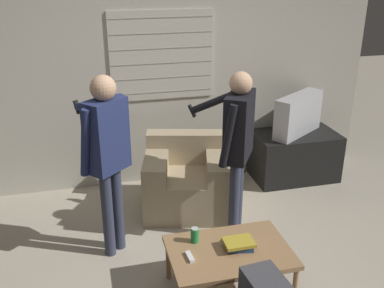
{
  "coord_description": "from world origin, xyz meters",
  "views": [
    {
      "loc": [
        -0.8,
        -2.92,
        2.53
      ],
      "look_at": [
        0.1,
        0.65,
        1.0
      ],
      "focal_mm": 42.0,
      "sensor_mm": 36.0,
      "label": 1
    }
  ],
  "objects_px": {
    "coffee_table": "(229,254)",
    "armchair_beige": "(187,180)",
    "person_left_standing": "(106,146)",
    "soda_can": "(195,235)",
    "book_stack": "(239,244)",
    "floor_fan": "(234,170)",
    "person_right_standing": "(237,136)",
    "spare_remote": "(190,257)",
    "tv": "(298,115)"
  },
  "relations": [
    {
      "from": "person_left_standing",
      "to": "spare_remote",
      "type": "relative_size",
      "value": 12.6
    },
    {
      "from": "person_right_standing",
      "to": "book_stack",
      "type": "bearing_deg",
      "value": -165.52
    },
    {
      "from": "tv",
      "to": "floor_fan",
      "type": "height_order",
      "value": "tv"
    },
    {
      "from": "person_right_standing",
      "to": "coffee_table",
      "type": "bearing_deg",
      "value": -170.42
    },
    {
      "from": "armchair_beige",
      "to": "person_right_standing",
      "type": "relative_size",
      "value": 0.64
    },
    {
      "from": "coffee_table",
      "to": "spare_remote",
      "type": "height_order",
      "value": "spare_remote"
    },
    {
      "from": "person_left_standing",
      "to": "spare_remote",
      "type": "height_order",
      "value": "person_left_standing"
    },
    {
      "from": "coffee_table",
      "to": "spare_remote",
      "type": "xyz_separation_m",
      "value": [
        -0.33,
        -0.03,
        0.05
      ]
    },
    {
      "from": "person_right_standing",
      "to": "book_stack",
      "type": "distance_m",
      "value": 1.02
    },
    {
      "from": "book_stack",
      "to": "soda_can",
      "type": "bearing_deg",
      "value": 153.38
    },
    {
      "from": "soda_can",
      "to": "floor_fan",
      "type": "distance_m",
      "value": 1.82
    },
    {
      "from": "person_left_standing",
      "to": "book_stack",
      "type": "distance_m",
      "value": 1.37
    },
    {
      "from": "person_left_standing",
      "to": "spare_remote",
      "type": "xyz_separation_m",
      "value": [
        0.52,
        -0.83,
        -0.63
      ]
    },
    {
      "from": "armchair_beige",
      "to": "person_right_standing",
      "type": "distance_m",
      "value": 0.98
    },
    {
      "from": "coffee_table",
      "to": "spare_remote",
      "type": "distance_m",
      "value": 0.33
    },
    {
      "from": "book_stack",
      "to": "spare_remote",
      "type": "height_order",
      "value": "book_stack"
    },
    {
      "from": "book_stack",
      "to": "soda_can",
      "type": "relative_size",
      "value": 1.93
    },
    {
      "from": "tv",
      "to": "person_left_standing",
      "type": "distance_m",
      "value": 2.51
    },
    {
      "from": "person_left_standing",
      "to": "coffee_table",
      "type": "bearing_deg",
      "value": -85.1
    },
    {
      "from": "coffee_table",
      "to": "tv",
      "type": "xyz_separation_m",
      "value": [
        1.44,
        1.8,
        0.44
      ]
    },
    {
      "from": "spare_remote",
      "to": "floor_fan",
      "type": "bearing_deg",
      "value": 56.7
    },
    {
      "from": "book_stack",
      "to": "floor_fan",
      "type": "xyz_separation_m",
      "value": [
        0.56,
        1.73,
        -0.24
      ]
    },
    {
      "from": "person_right_standing",
      "to": "spare_remote",
      "type": "bearing_deg",
      "value": 173.53
    },
    {
      "from": "armchair_beige",
      "to": "person_left_standing",
      "type": "bearing_deg",
      "value": 49.43
    },
    {
      "from": "coffee_table",
      "to": "person_left_standing",
      "type": "distance_m",
      "value": 1.36
    },
    {
      "from": "person_right_standing",
      "to": "spare_remote",
      "type": "distance_m",
      "value": 1.23
    },
    {
      "from": "person_right_standing",
      "to": "soda_can",
      "type": "relative_size",
      "value": 12.92
    },
    {
      "from": "tv",
      "to": "person_right_standing",
      "type": "xyz_separation_m",
      "value": [
        -1.11,
        -0.99,
        0.22
      ]
    },
    {
      "from": "person_left_standing",
      "to": "floor_fan",
      "type": "height_order",
      "value": "person_left_standing"
    },
    {
      "from": "tv",
      "to": "spare_remote",
      "type": "height_order",
      "value": "tv"
    },
    {
      "from": "person_left_standing",
      "to": "soda_can",
      "type": "distance_m",
      "value": 1.05
    },
    {
      "from": "coffee_table",
      "to": "armchair_beige",
      "type": "bearing_deg",
      "value": 90.28
    },
    {
      "from": "tv",
      "to": "book_stack",
      "type": "bearing_deg",
      "value": 19.09
    },
    {
      "from": "armchair_beige",
      "to": "book_stack",
      "type": "height_order",
      "value": "armchair_beige"
    },
    {
      "from": "armchair_beige",
      "to": "book_stack",
      "type": "distance_m",
      "value": 1.4
    },
    {
      "from": "armchair_beige",
      "to": "tv",
      "type": "bearing_deg",
      "value": -150.55
    },
    {
      "from": "coffee_table",
      "to": "floor_fan",
      "type": "height_order",
      "value": "floor_fan"
    },
    {
      "from": "armchair_beige",
      "to": "floor_fan",
      "type": "xyz_separation_m",
      "value": [
        0.65,
        0.34,
        -0.12
      ]
    },
    {
      "from": "soda_can",
      "to": "spare_remote",
      "type": "height_order",
      "value": "soda_can"
    },
    {
      "from": "armchair_beige",
      "to": "person_left_standing",
      "type": "distance_m",
      "value": 1.27
    },
    {
      "from": "coffee_table",
      "to": "tv",
      "type": "relative_size",
      "value": 1.28
    },
    {
      "from": "soda_can",
      "to": "spare_remote",
      "type": "xyz_separation_m",
      "value": [
        -0.09,
        -0.2,
        -0.05
      ]
    },
    {
      "from": "coffee_table",
      "to": "tv",
      "type": "distance_m",
      "value": 2.35
    },
    {
      "from": "soda_can",
      "to": "book_stack",
      "type": "bearing_deg",
      "value": -26.62
    },
    {
      "from": "person_left_standing",
      "to": "person_right_standing",
      "type": "relative_size",
      "value": 1.03
    },
    {
      "from": "coffee_table",
      "to": "floor_fan",
      "type": "relative_size",
      "value": 2.29
    },
    {
      "from": "coffee_table",
      "to": "book_stack",
      "type": "distance_m",
      "value": 0.11
    },
    {
      "from": "soda_can",
      "to": "spare_remote",
      "type": "distance_m",
      "value": 0.22
    },
    {
      "from": "coffee_table",
      "to": "soda_can",
      "type": "xyz_separation_m",
      "value": [
        -0.24,
        0.17,
        0.1
      ]
    },
    {
      "from": "person_left_standing",
      "to": "book_stack",
      "type": "height_order",
      "value": "person_left_standing"
    }
  ]
}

